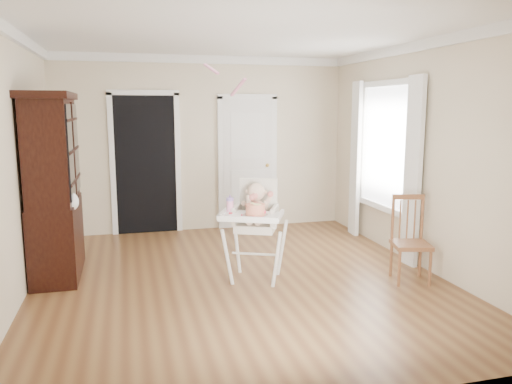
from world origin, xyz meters
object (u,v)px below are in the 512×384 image
object	(u,v)px
china_cabinet	(54,186)
dining_chair	(410,242)
cake	(255,210)
high_chair	(256,218)
sippy_cup	(230,204)

from	to	relation	value
china_cabinet	dining_chair	distance (m)	4.05
cake	high_chair	bearing A→B (deg)	74.97
cake	china_cabinet	bearing A→B (deg)	154.62
sippy_cup	dining_chair	bearing A→B (deg)	-12.62
high_chair	cake	size ratio (longest dim) A/B	4.40
cake	china_cabinet	distance (m)	2.32
dining_chair	cake	bearing A→B (deg)	-171.63
dining_chair	china_cabinet	bearing A→B (deg)	177.50
high_chair	dining_chair	bearing A→B (deg)	9.32
high_chair	cake	xyz separation A→B (m)	(-0.07, -0.26, 0.15)
high_chair	sippy_cup	bearing A→B (deg)	-152.40
high_chair	china_cabinet	size ratio (longest dim) A/B	0.55
high_chair	cake	world-z (taller)	high_chair
sippy_cup	china_cabinet	distance (m)	2.02
cake	sippy_cup	xyz separation A→B (m)	(-0.22, 0.25, 0.02)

